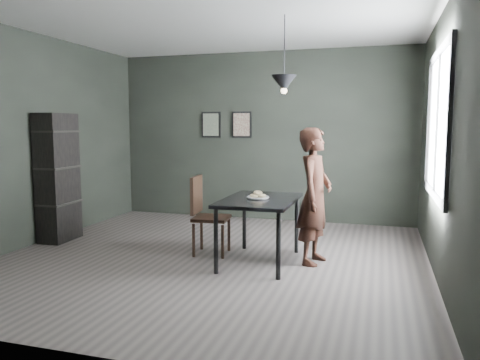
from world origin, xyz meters
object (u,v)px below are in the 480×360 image
(cafe_table, at_px, (260,205))
(pendant_lamp, at_px, (284,83))
(shelf_unit, at_px, (58,178))
(wood_chair, at_px, (205,210))
(woman, at_px, (315,196))
(white_plate, at_px, (258,198))

(cafe_table, distance_m, pendant_lamp, 1.41)
(cafe_table, height_order, pendant_lamp, pendant_lamp)
(shelf_unit, bearing_deg, wood_chair, -4.40)
(woman, bearing_deg, white_plate, 115.33)
(shelf_unit, bearing_deg, woman, -3.73)
(white_plate, height_order, wood_chair, wood_chair)
(woman, distance_m, shelf_unit, 3.53)
(pendant_lamp, bearing_deg, white_plate, -159.71)
(woman, xyz_separation_m, shelf_unit, (-3.53, 0.07, 0.09))
(woman, relative_size, wood_chair, 1.61)
(woman, distance_m, wood_chair, 1.37)
(white_plate, distance_m, shelf_unit, 2.91)
(pendant_lamp, bearing_deg, cafe_table, -158.20)
(white_plate, distance_m, pendant_lamp, 1.33)
(wood_chair, bearing_deg, white_plate, -19.54)
(wood_chair, distance_m, shelf_unit, 2.20)
(white_plate, height_order, woman, woman)
(white_plate, height_order, shelf_unit, shelf_unit)
(white_plate, distance_m, wood_chair, 0.77)
(white_plate, relative_size, woman, 0.15)
(pendant_lamp, bearing_deg, woman, 11.41)
(shelf_unit, relative_size, pendant_lamp, 2.02)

